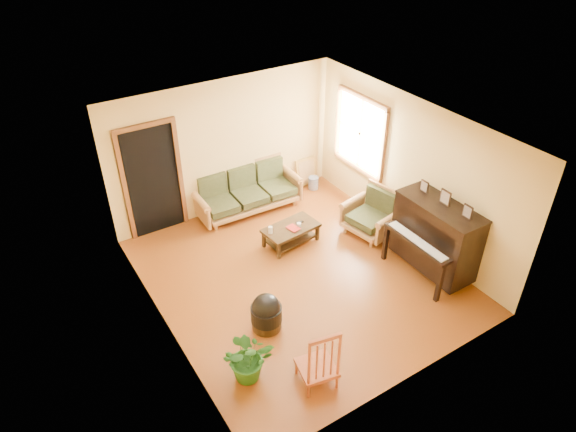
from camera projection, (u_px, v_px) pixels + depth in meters
floor at (299, 275)px, 8.49m from camera, size 5.00×5.00×0.00m
doorway at (153, 182)px, 9.01m from camera, size 1.08×0.16×2.05m
window at (360, 133)px, 9.54m from camera, size 0.12×1.36×1.46m
sofa at (248, 191)px, 9.88m from camera, size 2.07×0.91×0.88m
coffee_table at (291, 235)px, 9.12m from camera, size 1.03×0.63×0.36m
armchair at (370, 213)px, 9.23m from camera, size 0.98×1.02×0.87m
piano at (435, 238)px, 8.28m from camera, size 0.85×1.44×1.27m
footstool at (266, 316)px, 7.41m from camera, size 0.48×0.48×0.44m
red_chair at (317, 354)px, 6.46m from camera, size 0.56×0.59×1.00m
leaning_frame at (306, 171)px, 10.78m from camera, size 0.47×0.11×0.62m
ceramic_crock at (313, 183)px, 10.73m from camera, size 0.22×0.22×0.27m
potted_plant at (249, 357)px, 6.59m from camera, size 0.82×0.77×0.73m
book at (290, 230)px, 8.92m from camera, size 0.20×0.25×0.02m
candle at (270, 230)px, 8.83m from camera, size 0.08×0.08×0.13m
glass_jar at (299, 224)px, 9.03m from camera, size 0.09×0.09×0.05m
remote at (300, 222)px, 9.13m from camera, size 0.15×0.08×0.01m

